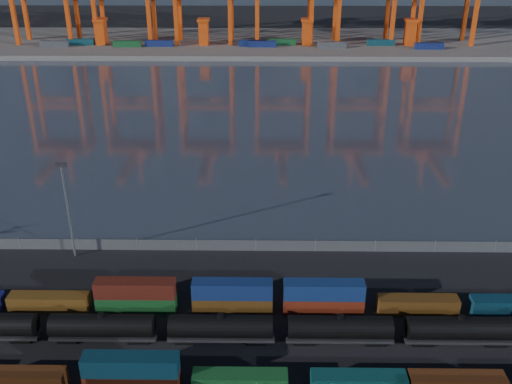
{
  "coord_description": "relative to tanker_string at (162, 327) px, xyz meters",
  "views": [
    {
      "loc": [
        1.08,
        -54.71,
        49.76
      ],
      "look_at": [
        0.0,
        30.0,
        10.0
      ],
      "focal_mm": 40.0,
      "sensor_mm": 36.0,
      "label": 1
    }
  ],
  "objects": [
    {
      "name": "ground",
      "position": [
        12.02,
        -4.94,
        -2.16
      ],
      "size": [
        700.0,
        700.0,
        0.0
      ],
      "primitive_type": "plane",
      "color": "black",
      "rests_on": "ground"
    },
    {
      "name": "far_quay",
      "position": [
        12.02,
        205.06,
        -1.16
      ],
      "size": [
        700.0,
        70.0,
        2.0
      ],
      "primitive_type": "cube",
      "color": "#514F4C",
      "rests_on": "ground"
    },
    {
      "name": "container_row_mid",
      "position": [
        21.3,
        -8.63,
        -0.75
      ],
      "size": [
        140.48,
        2.27,
        4.85
      ],
      "color": "#393D3E",
      "rests_on": "ground"
    },
    {
      "name": "container_row_north",
      "position": [
        19.04,
        6.57,
        -0.41
      ],
      "size": [
        140.78,
        2.3,
        4.89
      ],
      "color": "#0F144E",
      "rests_on": "ground"
    },
    {
      "name": "yard_light_mast",
      "position": [
        -17.98,
        21.06,
        7.13
      ],
      "size": [
        1.6,
        0.4,
        16.6
      ],
      "color": "slate",
      "rests_on": "ground"
    },
    {
      "name": "straddle_carriers",
      "position": [
        9.52,
        195.06,
        5.66
      ],
      "size": [
        140.0,
        7.0,
        11.1
      ],
      "color": "#E74810",
      "rests_on": "far_quay"
    },
    {
      "name": "quay_containers",
      "position": [
        1.02,
        190.52,
        1.14
      ],
      "size": [
        172.58,
        10.99,
        2.6
      ],
      "color": "navy",
      "rests_on": "far_quay"
    },
    {
      "name": "tanker_string",
      "position": [
        0.0,
        0.0,
        0.0
      ],
      "size": [
        122.53,
        3.01,
        4.31
      ],
      "color": "black",
      "rests_on": "ground"
    },
    {
      "name": "harbor_water",
      "position": [
        12.02,
        100.06,
        -2.15
      ],
      "size": [
        700.0,
        700.0,
        0.0
      ],
      "primitive_type": "plane",
      "color": "#2F3644",
      "rests_on": "ground"
    },
    {
      "name": "waterfront_fence",
      "position": [
        12.02,
        23.06,
        -1.16
      ],
      "size": [
        160.12,
        0.12,
        2.2
      ],
      "color": "#595B5E",
      "rests_on": "ground"
    }
  ]
}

